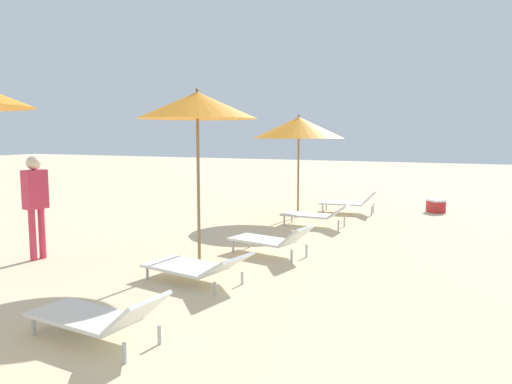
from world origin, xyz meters
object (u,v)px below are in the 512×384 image
lounger_third_shoreside (272,239)px  lounger_second_shoreside (98,316)px  person_walking_near (35,197)px  cooler_box (436,206)px  lounger_farthest_inland (317,214)px  lounger_farthest_shoreside (350,201)px  umbrella_farthest (299,128)px  umbrella_third (197,106)px  lounger_third_inland (197,266)px

lounger_third_shoreside → lounger_second_shoreside: bearing=98.2°
lounger_third_shoreside → person_walking_near: person_walking_near is taller
person_walking_near → cooler_box: person_walking_near is taller
lounger_farthest_inland → cooler_box: lounger_farthest_inland is taller
lounger_farthest_shoreside → umbrella_farthest: bearing=41.6°
lounger_third_shoreside → cooler_box: size_ratio=2.90×
cooler_box → lounger_farthest_shoreside: bearing=-152.8°
umbrella_third → umbrella_farthest: bearing=91.0°
lounger_third_shoreside → lounger_third_inland: size_ratio=0.94×
umbrella_farthest → lounger_farthest_inland: size_ratio=1.65×
lounger_second_shoreside → lounger_farthest_inland: lounger_second_shoreside is taller
lounger_third_inland → umbrella_farthest: 6.21m
lounger_farthest_inland → person_walking_near: size_ratio=0.90×
lounger_third_inland → lounger_farthest_inland: lounger_farthest_inland is taller
lounger_second_shoreside → lounger_farthest_shoreside: size_ratio=1.01×
umbrella_third → cooler_box: size_ratio=5.27×
lounger_farthest_shoreside → lounger_farthest_inland: bearing=77.6°
umbrella_farthest → lounger_farthest_shoreside: size_ratio=1.65×
person_walking_near → lounger_farthest_shoreside: bearing=-107.3°
lounger_second_shoreside → lounger_farthest_inland: (0.08, 6.89, 0.03)m
lounger_farthest_shoreside → person_walking_near: person_walking_near is taller
lounger_second_shoreside → person_walking_near: (-3.25, 2.11, 0.80)m
lounger_third_shoreside → cooler_box: 6.55m
umbrella_farthest → lounger_farthest_inland: bearing=-51.6°
person_walking_near → lounger_farthest_inland: bearing=-115.4°
umbrella_farthest → cooler_box: size_ratio=4.84×
lounger_farthest_shoreside → person_walking_near: (-3.54, -7.02, 0.75)m
umbrella_farthest → person_walking_near: (-2.50, -5.83, -1.19)m
lounger_second_shoreside → lounger_farthest_inland: 6.89m
lounger_third_inland → person_walking_near: size_ratio=0.95×
lounger_second_shoreside → umbrella_third: 3.85m
umbrella_third → cooler_box: 8.11m
lounger_second_shoreside → lounger_farthest_inland: size_ratio=1.02×
umbrella_third → lounger_farthest_shoreside: umbrella_third is taller
umbrella_third → umbrella_farthest: 4.91m
lounger_third_inland → umbrella_farthest: bearing=-74.1°
lounger_farthest_inland → cooler_box: bearing=-123.8°
lounger_third_inland → person_walking_near: (-3.12, 0.01, 0.82)m
lounger_second_shoreside → umbrella_third: (-0.67, 3.04, 2.27)m
person_walking_near → cooler_box: size_ratio=3.26×
lounger_second_shoreside → lounger_third_shoreside: bearing=-87.8°
lounger_farthest_shoreside → lounger_third_shoreside: bearing=81.9°
lounger_third_shoreside → lounger_third_inland: 1.93m
lounger_second_shoreside → umbrella_farthest: 8.22m
lounger_third_inland → cooler_box: size_ratio=3.08×
cooler_box → lounger_third_inland: bearing=-107.1°
person_walking_near → lounger_second_shoreside: bearing=156.4°
lounger_farthest_shoreside → person_walking_near: 7.89m
umbrella_third → lounger_farthest_inland: umbrella_third is taller
lounger_second_shoreside → umbrella_third: umbrella_third is taller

